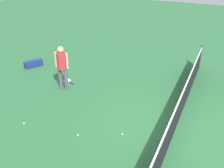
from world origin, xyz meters
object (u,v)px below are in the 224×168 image
(tennis_ball_by_net, at_px, (122,135))
(equipment_bag, at_px, (34,64))
(tennis_racket_near_player, at_px, (68,81))
(player_near_side, at_px, (62,65))
(tennis_ball_stray_left, at_px, (24,124))
(tennis_ball_midcourt, at_px, (78,135))

(tennis_ball_by_net, xyz_separation_m, equipment_bag, (-2.93, -5.45, 0.11))
(tennis_racket_near_player, distance_m, equipment_bag, 2.24)
(player_near_side, bearing_deg, tennis_ball_by_net, 61.21)
(tennis_ball_by_net, relative_size, tennis_ball_stray_left, 1.00)
(tennis_racket_near_player, xyz_separation_m, tennis_ball_midcourt, (2.84, 2.15, 0.02))
(player_near_side, xyz_separation_m, tennis_racket_near_player, (-0.60, -0.23, -1.00))
(tennis_ball_midcourt, distance_m, tennis_ball_stray_left, 1.80)
(player_near_side, distance_m, tennis_ball_midcourt, 3.11)
(player_near_side, height_order, tennis_ball_midcourt, player_near_side)
(player_near_side, distance_m, tennis_ball_stray_left, 2.61)
(player_near_side, bearing_deg, tennis_ball_stray_left, 3.13)
(tennis_ball_stray_left, relative_size, equipment_bag, 0.08)
(tennis_racket_near_player, relative_size, equipment_bag, 0.73)
(tennis_ball_by_net, distance_m, tennis_ball_stray_left, 3.03)
(tennis_ball_by_net, bearing_deg, tennis_ball_stray_left, -76.06)
(player_near_side, relative_size, tennis_ball_midcourt, 25.76)
(player_near_side, bearing_deg, tennis_racket_near_player, -158.97)
(tennis_racket_near_player, bearing_deg, tennis_ball_stray_left, 6.87)
(player_near_side, xyz_separation_m, tennis_ball_by_net, (1.69, 3.08, -0.98))
(tennis_ball_by_net, distance_m, equipment_bag, 6.19)
(tennis_ball_midcourt, xyz_separation_m, tennis_ball_stray_left, (0.18, -1.79, 0.00))
(tennis_ball_midcourt, height_order, equipment_bag, equipment_bag)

